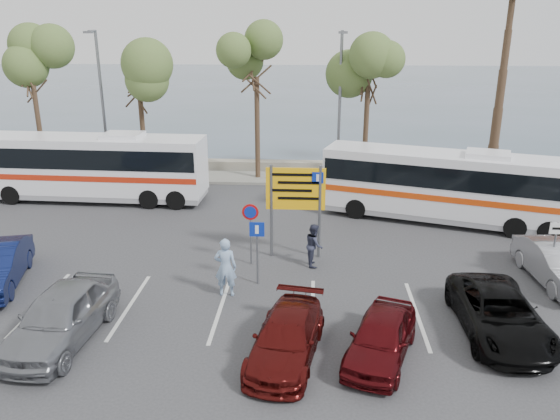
# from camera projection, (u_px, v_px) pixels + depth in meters

# --- Properties ---
(ground) EXTENTS (120.00, 120.00, 0.00)m
(ground) POSITION_uv_depth(u_px,v_px,m) (261.00, 295.00, 17.98)
(ground) COLOR #353638
(ground) RESTS_ON ground
(kerb_strip) EXTENTS (44.00, 2.40, 0.15)m
(kerb_strip) POSITION_uv_depth(u_px,v_px,m) (284.00, 178.00, 31.18)
(kerb_strip) COLOR gray
(kerb_strip) RESTS_ON ground
(seawall) EXTENTS (48.00, 0.80, 0.60)m
(seawall) POSITION_uv_depth(u_px,v_px,m) (286.00, 166.00, 32.99)
(seawall) COLOR gray
(seawall) RESTS_ON ground
(sea) EXTENTS (140.00, 140.00, 0.00)m
(sea) POSITION_uv_depth(u_px,v_px,m) (302.00, 89.00, 74.64)
(sea) COLOR #39515B
(sea) RESTS_ON ground
(tree_far_left) EXTENTS (3.20, 3.20, 7.60)m
(tree_far_left) POSITION_uv_depth(u_px,v_px,m) (30.00, 65.00, 29.95)
(tree_far_left) COLOR #382619
(tree_far_left) RESTS_ON kerb_strip
(tree_left) EXTENTS (3.20, 3.20, 7.20)m
(tree_left) POSITION_uv_depth(u_px,v_px,m) (138.00, 71.00, 29.72)
(tree_left) COLOR #382619
(tree_left) RESTS_ON kerb_strip
(tree_mid) EXTENTS (3.20, 3.20, 8.00)m
(tree_mid) POSITION_uv_depth(u_px,v_px,m) (256.00, 59.00, 29.13)
(tree_mid) COLOR #382619
(tree_mid) RESTS_ON kerb_strip
(tree_right) EXTENTS (3.20, 3.20, 7.40)m
(tree_right) POSITION_uv_depth(u_px,v_px,m) (369.00, 69.00, 28.95)
(tree_right) COLOR #382619
(tree_right) RESTS_ON kerb_strip
(street_lamp_left) EXTENTS (0.45, 1.15, 8.01)m
(street_lamp_left) POSITION_uv_depth(u_px,v_px,m) (102.00, 98.00, 29.83)
(street_lamp_left) COLOR slate
(street_lamp_left) RESTS_ON kerb_strip
(street_lamp_right) EXTENTS (0.45, 1.15, 8.01)m
(street_lamp_right) POSITION_uv_depth(u_px,v_px,m) (340.00, 100.00, 29.09)
(street_lamp_right) COLOR slate
(street_lamp_right) RESTS_ON kerb_strip
(direction_sign) EXTENTS (2.20, 0.12, 3.60)m
(direction_sign) POSITION_uv_depth(u_px,v_px,m) (296.00, 196.00, 20.16)
(direction_sign) COLOR slate
(direction_sign) RESTS_ON ground
(sign_no_stop) EXTENTS (0.60, 0.08, 2.35)m
(sign_no_stop) POSITION_uv_depth(u_px,v_px,m) (251.00, 224.00, 19.76)
(sign_no_stop) COLOR slate
(sign_no_stop) RESTS_ON ground
(sign_parking) EXTENTS (0.50, 0.07, 2.25)m
(sign_parking) POSITION_uv_depth(u_px,v_px,m) (257.00, 244.00, 18.27)
(sign_parking) COLOR slate
(sign_parking) RESTS_ON ground
(sign_taxi) EXTENTS (0.50, 0.07, 2.20)m
(sign_taxi) POSITION_uv_depth(u_px,v_px,m) (554.00, 244.00, 18.37)
(sign_taxi) COLOR slate
(sign_taxi) RESTS_ON ground
(lane_markings) EXTENTS (12.02, 4.20, 0.01)m
(lane_markings) POSITION_uv_depth(u_px,v_px,m) (222.00, 308.00, 17.10)
(lane_markings) COLOR silver
(lane_markings) RESTS_ON ground
(coach_bus_left) EXTENTS (11.16, 2.80, 3.45)m
(coach_bus_left) POSITION_uv_depth(u_px,v_px,m) (94.00, 169.00, 27.11)
(coach_bus_left) COLOR white
(coach_bus_left) RESTS_ON ground
(coach_bus_right) EXTENTS (10.87, 5.41, 3.33)m
(coach_bus_right) POSITION_uv_depth(u_px,v_px,m) (445.00, 188.00, 24.17)
(coach_bus_right) COLOR white
(coach_bus_right) RESTS_ON ground
(car_silver_a) EXTENTS (2.17, 4.65, 1.54)m
(car_silver_a) POSITION_uv_depth(u_px,v_px,m) (61.00, 316.00, 15.14)
(car_silver_a) COLOR gray
(car_silver_a) RESTS_ON ground
(car_maroon) EXTENTS (2.28, 4.24, 1.17)m
(car_maroon) POSITION_uv_depth(u_px,v_px,m) (286.00, 338.00, 14.43)
(car_maroon) COLOR #4D0E0C
(car_maroon) RESTS_ON ground
(car_red) EXTENTS (2.58, 3.93, 1.25)m
(car_red) POSITION_uv_depth(u_px,v_px,m) (381.00, 337.00, 14.41)
(car_red) COLOR #4B0A0E
(car_red) RESTS_ON ground
(suv_black) EXTENTS (2.19, 4.64, 1.28)m
(suv_black) POSITION_uv_depth(u_px,v_px,m) (499.00, 314.00, 15.52)
(suv_black) COLOR black
(suv_black) RESTS_ON ground
(car_silver_b) EXTENTS (1.77, 4.24, 1.36)m
(car_silver_b) POSITION_uv_depth(u_px,v_px,m) (557.00, 264.00, 18.61)
(car_silver_b) COLOR gray
(car_silver_b) RESTS_ON ground
(pedestrian_near) EXTENTS (0.73, 0.49, 1.99)m
(pedestrian_near) POSITION_uv_depth(u_px,v_px,m) (226.00, 267.00, 17.65)
(pedestrian_near) COLOR #8FADD0
(pedestrian_near) RESTS_ON ground
(pedestrian_far) EXTENTS (0.68, 0.83, 1.60)m
(pedestrian_far) POSITION_uv_depth(u_px,v_px,m) (314.00, 245.00, 19.94)
(pedestrian_far) COLOR #2E3145
(pedestrian_far) RESTS_ON ground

